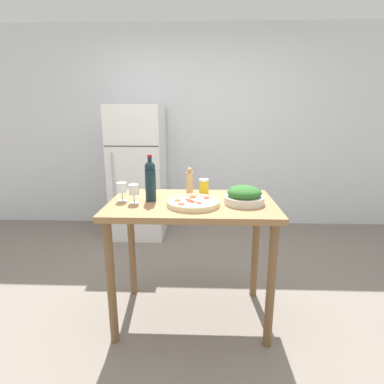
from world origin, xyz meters
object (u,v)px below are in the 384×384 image
object	(u,v)px
salad_bowl	(244,196)
salt_canister	(204,186)
homemade_pizza	(193,203)
refrigerator	(139,172)
wine_bottle	(150,180)
pepper_mill	(190,181)
wine_glass_near	(134,191)
wine_glass_far	(122,188)

from	to	relation	value
salad_bowl	salt_canister	distance (m)	0.39
homemade_pizza	salt_canister	xyz separation A→B (m)	(0.07, 0.33, 0.03)
refrigerator	homemade_pizza	size ratio (longest dim) A/B	4.58
wine_bottle	salt_canister	size ratio (longest dim) A/B	2.99
salad_bowl	homemade_pizza	bearing A→B (deg)	-171.37
refrigerator	salt_canister	bearing A→B (deg)	-60.72
pepper_mill	salad_bowl	distance (m)	0.46
pepper_mill	salad_bowl	size ratio (longest dim) A/B	0.74
pepper_mill	wine_bottle	bearing A→B (deg)	-140.47
wine_glass_near	pepper_mill	distance (m)	0.46
refrigerator	wine_glass_far	xyz separation A→B (m)	(0.24, -1.68, 0.19)
wine_bottle	salad_bowl	world-z (taller)	wine_bottle
homemade_pizza	refrigerator	bearing A→B (deg)	112.62
salt_canister	wine_glass_far	bearing A→B (deg)	-156.89
wine_glass_near	pepper_mill	bearing A→B (deg)	37.95
refrigerator	wine_glass_near	distance (m)	1.78
wine_glass_far	wine_bottle	bearing A→B (deg)	4.07
wine_glass_near	pepper_mill	xyz separation A→B (m)	(0.36, 0.28, 0.01)
homemade_pizza	salt_canister	bearing A→B (deg)	77.94
wine_bottle	wine_glass_far	bearing A→B (deg)	-175.93
refrigerator	homemade_pizza	bearing A→B (deg)	-67.38
wine_bottle	wine_glass_far	distance (m)	0.21
pepper_mill	salt_canister	distance (m)	0.12
wine_glass_far	pepper_mill	size ratio (longest dim) A/B	0.66
salad_bowl	wine_glass_near	bearing A→B (deg)	-178.58
wine_bottle	salt_canister	xyz separation A→B (m)	(0.37, 0.23, -0.09)
wine_glass_near	homemade_pizza	xyz separation A→B (m)	(0.40, -0.03, -0.07)
wine_glass_far	salt_canister	bearing A→B (deg)	23.11
pepper_mill	salt_canister	xyz separation A→B (m)	(0.11, 0.01, -0.04)
pepper_mill	homemade_pizza	size ratio (longest dim) A/B	0.57
wine_bottle	pepper_mill	bearing A→B (deg)	39.53
wine_glass_near	wine_glass_far	distance (m)	0.11
pepper_mill	homemade_pizza	distance (m)	0.33
wine_glass_far	salt_canister	xyz separation A→B (m)	(0.57, 0.24, -0.04)
wine_glass_far	wine_glass_near	bearing A→B (deg)	-29.03
homemade_pizza	wine_bottle	bearing A→B (deg)	161.34
wine_bottle	salad_bowl	size ratio (longest dim) A/B	1.19
wine_bottle	wine_glass_far	xyz separation A→B (m)	(-0.20, -0.01, -0.06)
refrigerator	pepper_mill	bearing A→B (deg)	-64.31
refrigerator	salad_bowl	distance (m)	2.03
refrigerator	wine_glass_far	distance (m)	1.71
refrigerator	wine_bottle	world-z (taller)	refrigerator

